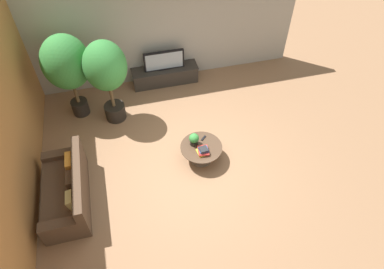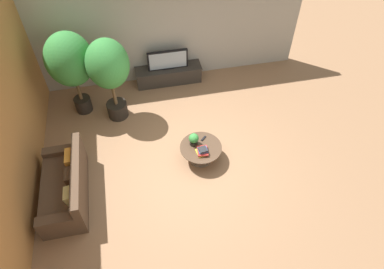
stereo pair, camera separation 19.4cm
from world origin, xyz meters
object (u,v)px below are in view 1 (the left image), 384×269
object	(u,v)px
potted_palm_tall	(66,64)
television	(164,61)
coffee_table	(201,150)
potted_plant_tabletop	(194,139)
couch_by_wall	(68,191)
media_console	(165,75)
potted_palm_corner	(106,70)

from	to	relation	value
potted_palm_tall	television	bearing A→B (deg)	16.53
coffee_table	potted_plant_tabletop	bearing A→B (deg)	138.45
television	coffee_table	distance (m)	2.92
television	couch_by_wall	world-z (taller)	television
media_console	television	size ratio (longest dim) A/B	1.67
coffee_table	potted_plant_tabletop	world-z (taller)	potted_plant_tabletop
television	potted_plant_tabletop	world-z (taller)	television
potted_palm_corner	potted_palm_tall	bearing A→B (deg)	155.17
potted_palm_corner	potted_plant_tabletop	size ratio (longest dim) A/B	7.32
couch_by_wall	potted_palm_corner	size ratio (longest dim) A/B	0.87
media_console	potted_plant_tabletop	xyz separation A→B (m)	(0.10, -2.76, 0.32)
television	coffee_table	bearing A→B (deg)	-85.36
potted_palm_tall	potted_palm_corner	distance (m)	0.92
media_console	potted_plant_tabletop	bearing A→B (deg)	-87.93
coffee_table	couch_by_wall	xyz separation A→B (m)	(-2.84, -0.36, 0.01)
coffee_table	potted_plant_tabletop	distance (m)	0.33
couch_by_wall	potted_palm_corner	bearing A→B (deg)	152.27
television	potted_palm_tall	bearing A→B (deg)	-163.47
television	potted_palm_corner	distance (m)	1.96
potted_plant_tabletop	potted_palm_tall	bearing A→B (deg)	139.17
media_console	potted_palm_corner	world-z (taller)	potted_palm_corner
potted_palm_corner	couch_by_wall	bearing A→B (deg)	-117.73
media_console	coffee_table	bearing A→B (deg)	-85.36
media_console	potted_palm_tall	distance (m)	2.71
media_console	coffee_table	world-z (taller)	media_console
media_console	potted_palm_corner	xyz separation A→B (m)	(-1.47, -1.07, 1.21)
couch_by_wall	potted_plant_tabletop	size ratio (longest dim) A/B	6.34
television	couch_by_wall	size ratio (longest dim) A/B	0.58
potted_plant_tabletop	couch_by_wall	bearing A→B (deg)	-169.96
couch_by_wall	potted_palm_corner	world-z (taller)	potted_palm_corner
television	potted_palm_corner	size ratio (longest dim) A/B	0.50
couch_by_wall	potted_plant_tabletop	world-z (taller)	couch_by_wall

